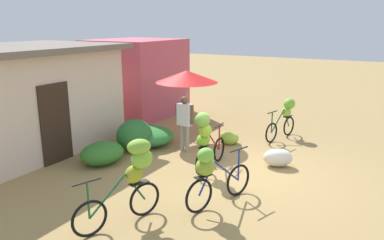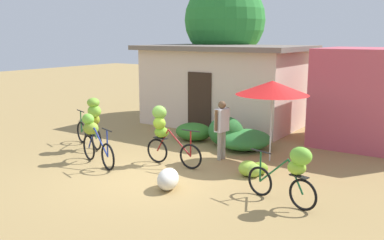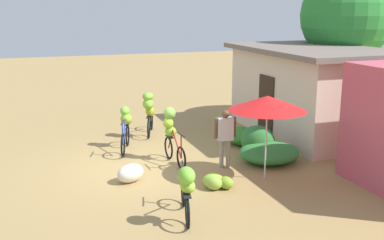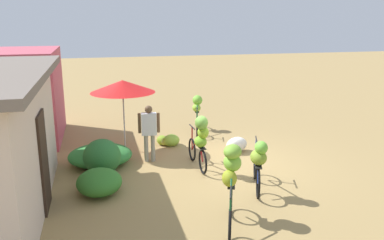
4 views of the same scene
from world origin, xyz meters
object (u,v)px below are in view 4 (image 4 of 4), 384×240
object	(u,v)px
bicycle_center_loaded	(200,138)
banana_pile_on_ground	(169,140)
bicycle_near_pile	(258,161)
person_vendor	(149,128)
shop_pink	(13,96)
market_umbrella	(123,86)
bicycle_by_shop	(197,110)
bicycle_leftmost	(231,176)
produce_sack	(237,145)

from	to	relation	value
bicycle_center_loaded	banana_pile_on_ground	world-z (taller)	bicycle_center_loaded
bicycle_near_pile	person_vendor	xyz separation A→B (m)	(2.53, 2.07, 0.21)
shop_pink	person_vendor	distance (m)	4.88
market_umbrella	bicycle_by_shop	size ratio (longest dim) A/B	1.32
shop_pink	bicycle_leftmost	distance (m)	8.22
bicycle_center_loaded	bicycle_by_shop	distance (m)	3.75
banana_pile_on_ground	produce_sack	bearing A→B (deg)	-120.94
bicycle_near_pile	bicycle_center_loaded	xyz separation A→B (m)	(1.54, 0.92, 0.14)
market_umbrella	banana_pile_on_ground	world-z (taller)	market_umbrella
shop_pink	market_umbrella	size ratio (longest dim) A/B	1.54
shop_pink	market_umbrella	world-z (taller)	shop_pink
market_umbrella	bicycle_by_shop	bearing A→B (deg)	-58.73
bicycle_center_loaded	banana_pile_on_ground	xyz separation A→B (m)	(2.24, 0.40, -0.70)
bicycle_by_shop	person_vendor	world-z (taller)	person_vendor
shop_pink	bicycle_by_shop	size ratio (longest dim) A/B	2.04
shop_pink	bicycle_by_shop	distance (m)	5.89
shop_pink	bicycle_center_loaded	size ratio (longest dim) A/B	1.97
bicycle_leftmost	bicycle_near_pile	bearing A→B (deg)	-42.98
shop_pink	produce_sack	xyz separation A→B (m)	(-2.78, -6.40, -1.19)
bicycle_center_loaded	banana_pile_on_ground	size ratio (longest dim) A/B	2.10
market_umbrella	bicycle_near_pile	xyz separation A→B (m)	(-3.64, -2.65, -1.17)
banana_pile_on_ground	produce_sack	xyz separation A→B (m)	(-1.08, -1.80, 0.06)
shop_pink	banana_pile_on_ground	world-z (taller)	shop_pink
shop_pink	person_vendor	size ratio (longest dim) A/B	2.07
bicycle_center_loaded	person_vendor	bearing A→B (deg)	49.43
produce_sack	person_vendor	distance (m)	2.65
shop_pink	banana_pile_on_ground	distance (m)	5.07
produce_sack	person_vendor	world-z (taller)	person_vendor
market_umbrella	bicycle_center_loaded	bearing A→B (deg)	-140.46
bicycle_near_pile	bicycle_by_shop	distance (m)	5.20
produce_sack	shop_pink	bearing A→B (deg)	66.53
bicycle_leftmost	person_vendor	bearing A→B (deg)	16.70
person_vendor	produce_sack	bearing A→B (deg)	-85.94
bicycle_by_shop	produce_sack	distance (m)	2.60
market_umbrella	bicycle_leftmost	size ratio (longest dim) A/B	1.27
shop_pink	market_umbrella	distance (m)	3.80
shop_pink	produce_sack	world-z (taller)	shop_pink
bicycle_near_pile	person_vendor	bearing A→B (deg)	39.29
shop_pink	bicycle_leftmost	world-z (taller)	shop_pink
market_umbrella	bicycle_near_pile	distance (m)	4.65
market_umbrella	bicycle_leftmost	bearing A→B (deg)	-160.61
person_vendor	shop_pink	bearing A→B (deg)	52.50
bicycle_leftmost	banana_pile_on_ground	size ratio (longest dim) A/B	2.12
bicycle_leftmost	bicycle_center_loaded	xyz separation A→B (m)	(2.61, -0.07, -0.04)
shop_pink	market_umbrella	xyz separation A→B (m)	(-1.85, -3.28, 0.48)
bicycle_near_pile	bicycle_by_shop	world-z (taller)	bicycle_near_pile
bicycle_by_shop	bicycle_near_pile	bearing A→B (deg)	-179.12
banana_pile_on_ground	shop_pink	bearing A→B (deg)	69.70
person_vendor	banana_pile_on_ground	bearing A→B (deg)	-30.75
person_vendor	bicycle_leftmost	bearing A→B (deg)	-163.30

